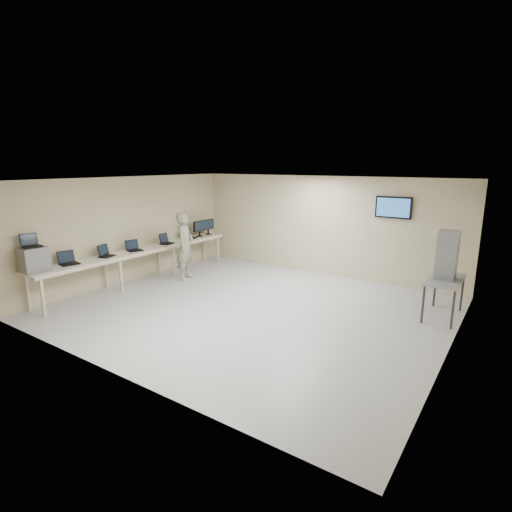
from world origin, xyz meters
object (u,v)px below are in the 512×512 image
Objects in this scene: side_table at (445,282)px; equipment_box at (34,259)px; soldier at (185,246)px; workbench at (141,252)px.

equipment_box is at bearing -147.65° from side_table.
equipment_box is at bearing 144.47° from soldier.
workbench is 2.77m from equipment_box.
workbench is 11.35× the size of equipment_box.
equipment_box reaches higher than workbench.
side_table is at bearing 36.79° from equipment_box.
equipment_box is (-0.06, -2.75, 0.34)m from workbench.
equipment_box is at bearing -91.31° from workbench.
workbench is 4.34× the size of side_table.
workbench is 7.42m from side_table.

